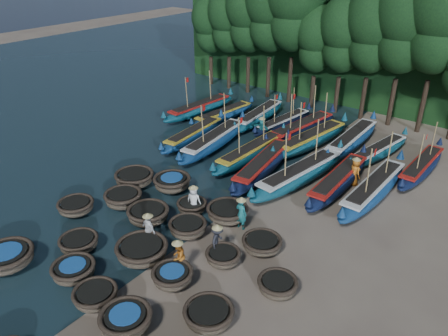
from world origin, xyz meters
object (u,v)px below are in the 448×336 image
Objects in this scene: coracle_23 at (227,212)px; long_boat_8 at (373,189)px; coracle_10 at (76,206)px; long_boat_3 at (214,140)px; coracle_18 at (223,256)px; long_boat_5 at (263,165)px; coracle_22 at (192,206)px; coracle_20 at (134,178)px; long_boat_4 at (251,152)px; long_boat_11 at (259,115)px; fisherman_6 at (355,171)px; fisherman_2 at (178,255)px; long_boat_6 at (300,174)px; fisherman_5 at (262,128)px; coracle_17 at (188,227)px; coracle_11 at (79,242)px; long_boat_15 at (352,139)px; coracle_8 at (126,320)px; coracle_13 at (172,276)px; long_boat_2 at (194,134)px; long_boat_12 at (283,122)px; coracle_24 at (262,243)px; coracle_12 at (142,250)px; long_boat_14 at (311,139)px; fisherman_4 at (149,228)px; long_boat_17 at (421,167)px; coracle_7 at (95,295)px; coracle_6 at (74,270)px; coracle_16 at (148,214)px; fisherman_0 at (194,199)px; long_boat_10 at (224,115)px; fisherman_3 at (217,239)px; long_boat_9 at (200,108)px; coracle_5 at (7,257)px; coracle_21 at (172,182)px; fisherman_1 at (241,212)px; coracle_14 at (209,314)px; long_boat_7 at (338,180)px.

long_boat_8 is at bearing 52.53° from coracle_23.
coracle_10 is 11.13m from long_boat_3.
long_boat_5 is (-3.39, 8.45, 0.21)m from coracle_18.
coracle_23 is at bearing 18.42° from coracle_22.
coracle_20 is 6.72m from coracle_23.
long_boat_4 is 7.02m from long_boat_11.
fisherman_2 is at bearing 108.34° from fisherman_6.
fisherman_5 is (-5.63, 4.32, 0.22)m from long_boat_6.
long_boat_3 is (-5.46, 8.83, 0.18)m from coracle_17.
coracle_11 is at bearing -33.00° from coracle_10.
fisherman_6 reaches higher than long_boat_15.
coracle_8 is 0.99× the size of coracle_13.
fisherman_5 is at bearing 78.49° from coracle_20.
fisherman_5 is (3.65, 3.49, 0.31)m from long_boat_2.
coracle_11 is 0.30× the size of long_boat_12.
coracle_24 is at bearing -50.83° from long_boat_4.
coracle_12 is 7.13m from coracle_20.
long_boat_14 is 4.78× the size of fisherman_4.
long_boat_17 is at bearing 50.13° from coracle_10.
coracle_20 is at bearing 128.96° from coracle_7.
coracle_6 is 5.36m from coracle_10.
coracle_16 is 9.51m from long_boat_6.
fisherman_0 is at bearing -54.07° from long_boat_2.
long_boat_4 is at bearing 117.97° from coracle_18.
long_boat_17 is (15.58, 0.34, 0.01)m from long_boat_10.
fisherman_3 is at bearing -14.29° from coracle_20.
coracle_23 is 1.30× the size of fisherman_3.
long_boat_12 reaches higher than fisherman_6.
long_boat_9 is at bearing 167.07° from long_boat_8.
fisherman_0 is at bearing 148.86° from coracle_18.
fisherman_2 is at bearing -52.92° from long_boat_10.
long_boat_4 is 10.69m from fisherman_4.
long_boat_12 is 16.96m from fisherman_4.
coracle_18 is 15.18m from long_boat_17.
fisherman_6 reaches higher than fisherman_2.
coracle_21 is at bearing 83.38° from coracle_5.
coracle_10 is at bearing -91.35° from fisherman_5.
fisherman_1 is 1.09× the size of fisherman_5.
coracle_6 is 8.41m from coracle_21.
long_boat_10 reaches higher than coracle_14.
long_boat_17 is 4.33× the size of fisherman_2.
coracle_10 is 7.66m from fisherman_2.
coracle_17 reaches higher than coracle_13.
long_boat_12 is 14.04m from fisherman_1.
long_boat_4 reaches higher than coracle_14.
coracle_5 is 0.32× the size of long_boat_8.
coracle_10 is 0.24× the size of long_boat_14.
coracle_11 is 6.19m from fisherman_0.
long_boat_7 is (11.43, -0.02, 0.04)m from long_boat_2.
fisherman_4 is at bearing 6.31° from coracle_10.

